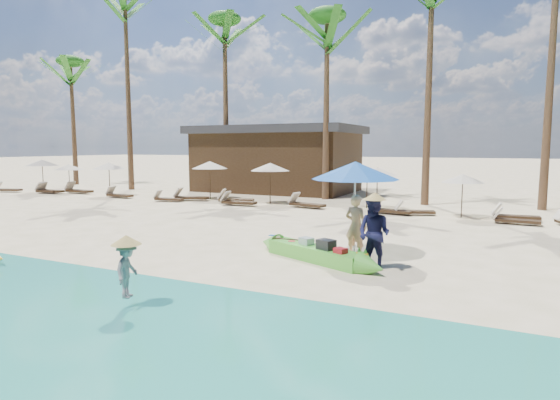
% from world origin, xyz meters
% --- Properties ---
extents(ground, '(240.00, 240.00, 0.00)m').
position_xyz_m(ground, '(0.00, 0.00, 0.00)').
color(ground, '#FCE2BA').
rests_on(ground, ground).
extents(wet_sand_strip, '(240.00, 4.50, 0.01)m').
position_xyz_m(wet_sand_strip, '(0.00, -5.00, 0.00)').
color(wet_sand_strip, tan).
rests_on(wet_sand_strip, ground).
extents(green_canoe, '(4.57, 2.15, 0.61)m').
position_xyz_m(green_canoe, '(1.39, 0.55, 0.21)').
color(green_canoe, '#58CD3E').
rests_on(green_canoe, ground).
extents(tourist, '(0.69, 0.52, 1.70)m').
position_xyz_m(tourist, '(2.23, 1.39, 0.85)').
color(tourist, tan).
rests_on(tourist, ground).
extents(vendor_green, '(1.03, 0.91, 1.76)m').
position_xyz_m(vendor_green, '(2.99, 0.35, 0.88)').
color(vendor_green, '#16173E').
rests_on(vendor_green, ground).
extents(vendor_yellow, '(0.60, 0.78, 1.06)m').
position_xyz_m(vendor_yellow, '(-0.45, -4.28, 0.71)').
color(vendor_yellow, gray).
rests_on(vendor_yellow, ground).
extents(blue_umbrella, '(2.39, 2.39, 2.57)m').
position_xyz_m(blue_umbrella, '(2.10, 1.67, 2.32)').
color(blue_umbrella, '#99999E').
rests_on(blue_umbrella, ground).
extents(resort_parasol_0, '(2.07, 2.07, 2.13)m').
position_xyz_m(resort_parasol_0, '(-21.64, 10.28, 1.92)').
color(resort_parasol_0, '#372516').
rests_on(resort_parasol_0, ground).
extents(lounger_0_left, '(1.90, 1.06, 0.62)m').
position_xyz_m(lounger_0_left, '(-23.60, 9.03, 0.21)').
color(lounger_0_left, '#372516').
rests_on(lounger_0_left, ground).
extents(lounger_0_right, '(1.89, 0.89, 0.62)m').
position_xyz_m(lounger_0_right, '(-20.27, 9.56, 0.21)').
color(lounger_0_right, '#372516').
rests_on(lounger_0_right, ground).
extents(resort_parasol_1, '(1.78, 1.78, 1.83)m').
position_xyz_m(resort_parasol_1, '(-19.61, 10.64, 1.65)').
color(resort_parasol_1, '#372516').
rests_on(resort_parasol_1, ground).
extents(lounger_1_left, '(1.90, 0.80, 0.63)m').
position_xyz_m(lounger_1_left, '(-20.49, 9.70, 0.21)').
color(lounger_1_left, '#372516').
rests_on(lounger_1_left, ground).
extents(lounger_1_right, '(1.96, 0.62, 0.66)m').
position_xyz_m(lounger_1_right, '(-18.65, 10.43, 0.22)').
color(lounger_1_right, '#372516').
rests_on(lounger_1_right, ground).
extents(resort_parasol_2, '(1.95, 1.95, 2.01)m').
position_xyz_m(resort_parasol_2, '(-15.73, 10.27, 1.81)').
color(resort_parasol_2, '#372516').
rests_on(resort_parasol_2, ground).
extents(lounger_2_left, '(1.73, 0.56, 0.58)m').
position_xyz_m(lounger_2_left, '(-14.46, 9.64, 0.20)').
color(lounger_2_left, '#372516').
rests_on(lounger_2_left, ground).
extents(resort_parasol_3, '(2.08, 2.08, 2.14)m').
position_xyz_m(resort_parasol_3, '(-9.34, 11.55, 1.93)').
color(resort_parasol_3, '#372516').
rests_on(resort_parasol_3, ground).
extents(lounger_3_left, '(1.68, 0.76, 0.55)m').
position_xyz_m(lounger_3_left, '(-10.69, 9.40, 0.18)').
color(lounger_3_left, '#372516').
rests_on(lounger_3_left, ground).
extents(lounger_3_right, '(1.98, 1.05, 0.64)m').
position_xyz_m(lounger_3_right, '(-9.84, 10.28, 0.22)').
color(lounger_3_right, '#372516').
rests_on(lounger_3_right, ground).
extents(resort_parasol_4, '(2.07, 2.07, 2.13)m').
position_xyz_m(resort_parasol_4, '(-5.22, 10.99, 1.92)').
color(resort_parasol_4, '#372516').
rests_on(resort_parasol_4, ground).
extents(lounger_4_left, '(2.00, 1.18, 0.65)m').
position_xyz_m(lounger_4_left, '(-7.06, 10.39, 0.22)').
color(lounger_4_left, '#372516').
rests_on(lounger_4_left, ground).
extents(lounger_4_right, '(1.88, 0.72, 0.62)m').
position_xyz_m(lounger_4_right, '(-6.38, 9.56, 0.21)').
color(lounger_4_right, '#372516').
rests_on(lounger_4_right, ground).
extents(resort_parasol_5, '(1.84, 1.84, 1.90)m').
position_xyz_m(resort_parasol_5, '(-0.20, 11.46, 1.71)').
color(resort_parasol_5, '#372516').
rests_on(resort_parasol_5, ground).
extents(lounger_5_left, '(1.95, 0.91, 0.64)m').
position_xyz_m(lounger_5_left, '(-2.93, 10.26, 0.21)').
color(lounger_5_left, '#372516').
rests_on(lounger_5_left, ground).
extents(resort_parasol_6, '(1.93, 1.93, 1.99)m').
position_xyz_m(resort_parasol_6, '(0.37, 11.17, 1.80)').
color(resort_parasol_6, '#372516').
rests_on(resort_parasol_6, ground).
extents(lounger_6_left, '(1.80, 0.82, 0.59)m').
position_xyz_m(lounger_6_left, '(1.29, 9.86, 0.20)').
color(lounger_6_left, '#372516').
rests_on(lounger_6_left, ground).
extents(lounger_6_right, '(1.79, 1.02, 0.58)m').
position_xyz_m(lounger_6_right, '(2.23, 10.04, 0.19)').
color(lounger_6_right, '#372516').
rests_on(lounger_6_right, ground).
extents(resort_parasol_7, '(1.78, 1.78, 1.84)m').
position_xyz_m(resort_parasol_7, '(4.22, 10.15, 1.65)').
color(resort_parasol_7, '#372516').
rests_on(resort_parasol_7, ground).
extents(lounger_7_left, '(1.68, 0.58, 0.56)m').
position_xyz_m(lounger_7_left, '(6.20, 9.23, 0.19)').
color(lounger_7_left, '#372516').
rests_on(lounger_7_left, ground).
extents(lounger_7_right, '(1.84, 0.68, 0.61)m').
position_xyz_m(lounger_7_right, '(6.16, 10.24, 0.20)').
color(lounger_7_right, '#372516').
rests_on(lounger_7_right, ground).
extents(palm_0, '(2.08, 2.08, 9.90)m').
position_xyz_m(palm_0, '(-24.62, 15.48, 8.11)').
color(palm_0, brown).
rests_on(palm_0, ground).
extents(palm_1, '(2.08, 2.08, 13.60)m').
position_xyz_m(palm_1, '(-17.59, 14.06, 10.82)').
color(palm_1, brown).
rests_on(palm_1, ground).
extents(palm_2, '(2.08, 2.08, 11.33)m').
position_xyz_m(palm_2, '(-10.45, 15.08, 9.18)').
color(palm_2, brown).
rests_on(palm_2, ground).
extents(palm_3, '(2.08, 2.08, 10.52)m').
position_xyz_m(palm_3, '(-3.36, 14.27, 8.58)').
color(palm_3, brown).
rests_on(palm_3, ground).
extents(palm_4, '(2.08, 2.08, 11.70)m').
position_xyz_m(palm_4, '(2.15, 14.01, 9.45)').
color(palm_4, brown).
rests_on(palm_4, ground).
extents(pavilion_west, '(10.80, 6.60, 4.30)m').
position_xyz_m(pavilion_west, '(-8.00, 17.50, 2.19)').
color(pavilion_west, '#372516').
rests_on(pavilion_west, ground).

